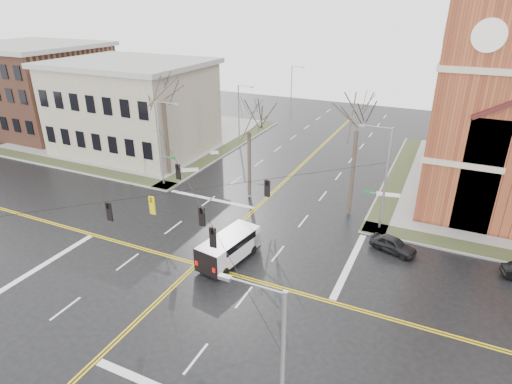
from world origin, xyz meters
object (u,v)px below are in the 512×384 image
at_px(signal_pole_nw, 161,141).
at_px(tree_nw_far, 163,98).
at_px(tree_nw_near, 249,128).
at_px(streetlight_north_a, 240,112).
at_px(cargo_van, 231,245).
at_px(signal_pole_se, 278,378).
at_px(tree_ne, 357,125).
at_px(parked_car_a, 393,244).
at_px(streetlight_north_b, 292,87).
at_px(signal_pole_ne, 384,176).

height_order(signal_pole_nw, tree_nw_far, tree_nw_far).
relative_size(signal_pole_nw, tree_nw_near, 0.91).
xyz_separation_m(streetlight_north_a, cargo_van, (12.69, -26.32, -3.21)).
distance_m(signal_pole_se, cargo_van, 16.54).
height_order(tree_nw_near, tree_ne, tree_ne).
distance_m(cargo_van, parked_car_a, 12.89).
distance_m(signal_pole_se, streetlight_north_b, 63.43).
relative_size(signal_pole_ne, tree_nw_near, 0.91).
xyz_separation_m(signal_pole_se, tree_nw_near, (-13.11, 24.28, 2.22)).
distance_m(signal_pole_ne, streetlight_north_b, 42.61).
height_order(signal_pole_se, streetlight_north_a, signal_pole_se).
distance_m(parked_car_a, tree_nw_near, 16.92).
xyz_separation_m(signal_pole_ne, streetlight_north_a, (-21.97, 16.50, -0.48)).
relative_size(tree_nw_far, tree_nw_near, 1.23).
relative_size(streetlight_north_a, tree_nw_far, 0.66).
relative_size(signal_pole_ne, cargo_van, 1.54).
xyz_separation_m(signal_pole_ne, streetlight_north_b, (-21.97, 36.50, -0.48)).
bearing_deg(tree_nw_far, signal_pole_nw, -63.49).
bearing_deg(tree_nw_near, tree_ne, 2.25).
height_order(signal_pole_ne, tree_nw_near, tree_nw_near).
bearing_deg(cargo_van, tree_nw_near, 118.02).
bearing_deg(tree_ne, tree_nw_near, -177.75).
xyz_separation_m(signal_pole_nw, tree_nw_far, (-1.39, 2.79, 3.85)).
bearing_deg(tree_ne, cargo_van, -118.82).
xyz_separation_m(signal_pole_se, tree_ne, (-2.96, 24.68, 3.60)).
xyz_separation_m(signal_pole_ne, tree_ne, (-2.96, 1.68, 3.60)).
bearing_deg(streetlight_north_a, signal_pole_se, -60.91).
bearing_deg(streetlight_north_b, cargo_van, -74.68).
bearing_deg(signal_pole_nw, tree_nw_far, 116.51).
height_order(parked_car_a, tree_nw_near, tree_nw_near).
relative_size(signal_pole_ne, streetlight_north_b, 1.12).
relative_size(signal_pole_nw, tree_nw_far, 0.74).
bearing_deg(tree_nw_near, tree_nw_far, 172.14).
bearing_deg(cargo_van, tree_nw_far, 148.48).
bearing_deg(tree_nw_far, signal_pole_se, -47.02).
bearing_deg(signal_pole_nw, parked_car_a, -7.65).
xyz_separation_m(parked_car_a, tree_nw_near, (-14.92, 4.57, 6.55)).
distance_m(streetlight_north_a, tree_ne, 24.45).
xyz_separation_m(tree_nw_far, tree_nw_near, (10.92, -1.51, -1.63)).
distance_m(signal_pole_se, streetlight_north_a, 45.20).
xyz_separation_m(signal_pole_ne, tree_nw_near, (-13.11, 1.28, 2.22)).
height_order(streetlight_north_b, parked_car_a, streetlight_north_b).
height_order(signal_pole_ne, parked_car_a, signal_pole_ne).
bearing_deg(cargo_van, signal_pole_se, -45.84).
bearing_deg(tree_nw_far, tree_nw_near, -7.86).
bearing_deg(signal_pole_nw, streetlight_north_a, 87.68).
distance_m(streetlight_north_a, tree_nw_far, 14.53).
height_order(streetlight_north_b, tree_nw_far, tree_nw_far).
relative_size(signal_pole_ne, tree_nw_far, 0.74).
distance_m(signal_pole_se, parked_car_a, 20.26).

